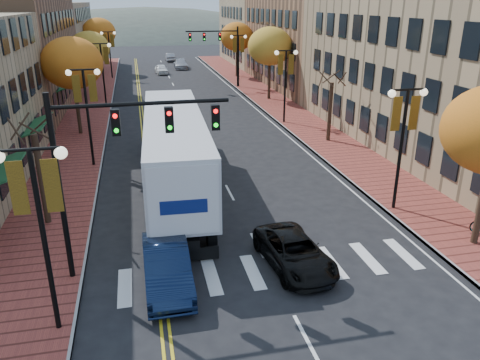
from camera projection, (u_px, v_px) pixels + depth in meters
ground at (286, 300)px, 16.30m from camera, size 200.00×200.00×0.00m
sidewalk_left at (89, 110)px, 44.07m from camera, size 4.00×85.00×0.15m
sidewalk_right at (273, 102)px, 47.71m from camera, size 4.00×85.00×0.15m
building_left_far at (43, 38)px, 66.74m from camera, size 12.00×26.00×9.50m
building_right_near at (477, 36)px, 31.93m from camera, size 15.00×28.00×15.00m
building_right_mid at (327, 43)px, 56.52m from camera, size 15.00×24.00×10.00m
building_right_far at (275, 28)px, 76.38m from camera, size 15.00×20.00×11.00m
tree_left_a at (42, 180)px, 20.96m from camera, size 0.28×0.28×4.20m
tree_left_b at (72, 63)px, 34.39m from camera, size 4.48×4.48×7.21m
tree_left_c at (89, 48)px, 49.11m from camera, size 4.16×4.16×6.69m
tree_left_d at (99, 32)px, 65.32m from camera, size 4.61×4.61×7.42m
tree_right_b at (330, 112)px, 33.72m from camera, size 0.28×0.28×4.20m
tree_right_c at (270, 46)px, 47.15m from camera, size 4.48×4.48×7.21m
tree_right_d at (237, 37)px, 61.78m from camera, size 4.35×4.35×7.00m
lamp_left_a at (39, 207)px, 13.24m from camera, size 1.96×0.36×6.05m
lamp_left_b at (86, 99)px, 27.82m from camera, size 1.96×0.36×6.05m
lamp_left_c at (102, 62)px, 44.22m from camera, size 1.96×0.36×6.05m
lamp_left_d at (109, 46)px, 60.62m from camera, size 1.96×0.36×6.05m
lamp_right_a at (404, 126)px, 21.75m from camera, size 1.96×0.36×6.05m
lamp_right_b at (286, 72)px, 38.15m from camera, size 1.96×0.36×6.05m
lamp_right_c at (239, 51)px, 54.55m from camera, size 1.96×0.36×6.05m
traffic_mast_near at (113, 150)px, 16.16m from camera, size 6.10×0.35×7.00m
traffic_mast_far at (221, 45)px, 53.91m from camera, size 6.10×0.34×7.00m
semi_truck at (174, 143)px, 25.22m from camera, size 3.58×17.72×4.40m
navy_sedan at (167, 267)px, 16.91m from camera, size 1.65×4.65×1.53m
black_suv at (295, 252)px, 18.16m from camera, size 2.53×4.70×1.25m
car_far_white at (161, 69)px, 66.23m from camera, size 1.83×3.96×1.31m
car_far_silver at (181, 64)px, 71.41m from camera, size 2.18×4.91×1.40m
car_far_oncoming at (170, 57)px, 80.02m from camera, size 1.56×4.11×1.34m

